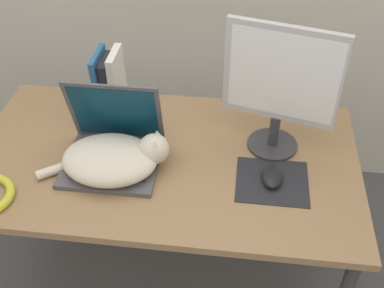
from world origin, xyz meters
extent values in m
cube|color=#93704C|center=(0.00, 0.38, 0.70)|extent=(1.36, 0.76, 0.03)
cylinder|color=#38383D|center=(-0.63, 0.71, 0.34)|extent=(0.04, 0.04, 0.68)
cylinder|color=#38383D|center=(0.63, 0.71, 0.34)|extent=(0.04, 0.04, 0.68)
cube|color=#4C4C51|center=(-0.17, 0.31, 0.72)|extent=(0.32, 0.28, 0.02)
cube|color=#28282D|center=(-0.17, 0.30, 0.73)|extent=(0.26, 0.14, 0.00)
cube|color=#4C4C51|center=(-0.17, 0.41, 0.86)|extent=(0.32, 0.08, 0.27)
cube|color=#0A334C|center=(-0.17, 0.41, 0.86)|extent=(0.29, 0.07, 0.24)
ellipsoid|color=beige|center=(-0.16, 0.28, 0.76)|extent=(0.33, 0.26, 0.11)
sphere|color=beige|center=(-0.02, 0.33, 0.79)|extent=(0.10, 0.10, 0.10)
cone|color=beige|center=(-0.01, 0.35, 0.83)|extent=(0.04, 0.04, 0.03)
cone|color=beige|center=(-0.01, 0.30, 0.83)|extent=(0.04, 0.04, 0.03)
cylinder|color=beige|center=(-0.34, 0.25, 0.73)|extent=(0.13, 0.11, 0.03)
cylinder|color=#333338|center=(0.38, 0.48, 0.72)|extent=(0.18, 0.18, 0.01)
cylinder|color=#333338|center=(0.38, 0.48, 0.78)|extent=(0.04, 0.04, 0.12)
cube|color=#B2B2B7|center=(0.38, 0.48, 1.01)|extent=(0.38, 0.11, 0.34)
cube|color=white|center=(0.38, 0.47, 1.01)|extent=(0.34, 0.09, 0.30)
cube|color=#232328|center=(0.38, 0.30, 0.71)|extent=(0.24, 0.22, 0.00)
ellipsoid|color=black|center=(0.37, 0.30, 0.73)|extent=(0.07, 0.11, 0.03)
cube|color=#285B93|center=(-0.29, 0.66, 0.83)|extent=(0.03, 0.16, 0.23)
cube|color=#232328|center=(-0.26, 0.66, 0.82)|extent=(0.04, 0.14, 0.21)
cube|color=white|center=(-0.22, 0.66, 0.83)|extent=(0.03, 0.15, 0.24)
camera|label=1|loc=(0.25, -0.86, 1.83)|focal=45.00mm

